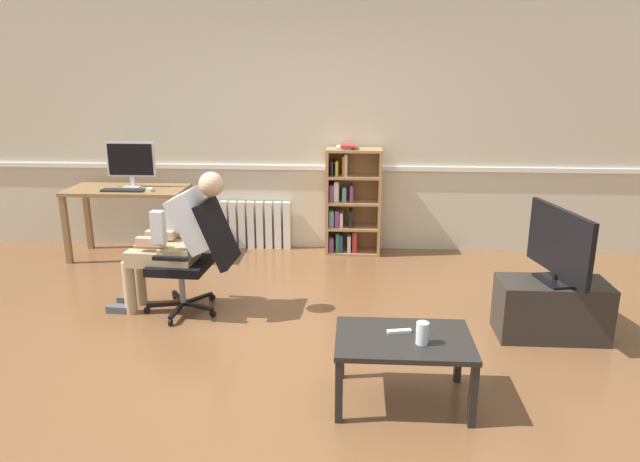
% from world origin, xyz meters
% --- Properties ---
extents(ground_plane, '(18.00, 18.00, 0.00)m').
position_xyz_m(ground_plane, '(0.00, 0.00, 0.00)').
color(ground_plane, brown).
extents(back_wall, '(12.00, 0.13, 2.70)m').
position_xyz_m(back_wall, '(0.00, 2.65, 1.35)').
color(back_wall, beige).
rests_on(back_wall, ground_plane).
extents(computer_desk, '(1.24, 0.59, 0.76)m').
position_xyz_m(computer_desk, '(-1.98, 2.15, 0.64)').
color(computer_desk, olive).
rests_on(computer_desk, ground_plane).
extents(imac_monitor, '(0.52, 0.14, 0.48)m').
position_xyz_m(imac_monitor, '(-1.94, 2.23, 1.03)').
color(imac_monitor, silver).
rests_on(imac_monitor, computer_desk).
extents(keyboard, '(0.44, 0.12, 0.02)m').
position_xyz_m(keyboard, '(-1.96, 2.01, 0.77)').
color(keyboard, black).
rests_on(keyboard, computer_desk).
extents(computer_mouse, '(0.06, 0.10, 0.03)m').
position_xyz_m(computer_mouse, '(-1.69, 2.03, 0.77)').
color(computer_mouse, white).
rests_on(computer_mouse, computer_desk).
extents(bookshelf, '(0.59, 0.29, 1.20)m').
position_xyz_m(bookshelf, '(0.37, 2.44, 0.57)').
color(bookshelf, '#AD7F4C').
rests_on(bookshelf, ground_plane).
extents(radiator, '(0.89, 0.08, 0.54)m').
position_xyz_m(radiator, '(-0.74, 2.54, 0.27)').
color(radiator, white).
rests_on(radiator, ground_plane).
extents(office_chair, '(0.80, 0.62, 0.98)m').
position_xyz_m(office_chair, '(-0.86, 0.75, 0.53)').
color(office_chair, black).
rests_on(office_chair, ground_plane).
extents(person_seated, '(1.04, 0.41, 1.20)m').
position_xyz_m(person_seated, '(-1.03, 0.76, 0.65)').
color(person_seated, tan).
rests_on(person_seated, ground_plane).
extents(tv_stand, '(0.81, 0.39, 0.44)m').
position_xyz_m(tv_stand, '(1.94, 0.46, 0.22)').
color(tv_stand, '#2D2823').
rests_on(tv_stand, ground_plane).
extents(tv_screen, '(0.26, 0.80, 0.56)m').
position_xyz_m(tv_screen, '(1.95, 0.46, 0.74)').
color(tv_screen, black).
rests_on(tv_screen, tv_stand).
extents(coffee_table, '(0.83, 0.56, 0.43)m').
position_xyz_m(coffee_table, '(0.74, -0.51, 0.38)').
color(coffee_table, black).
rests_on(coffee_table, ground_plane).
extents(drinking_glass, '(0.08, 0.08, 0.13)m').
position_xyz_m(drinking_glass, '(0.84, -0.58, 0.50)').
color(drinking_glass, silver).
rests_on(drinking_glass, coffee_table).
extents(spare_remote, '(0.15, 0.07, 0.02)m').
position_xyz_m(spare_remote, '(0.72, -0.44, 0.44)').
color(spare_remote, white).
rests_on(spare_remote, coffee_table).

